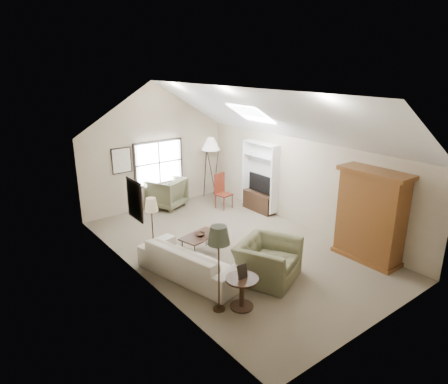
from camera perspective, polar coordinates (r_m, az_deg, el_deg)
room_shell at (r=9.35m, az=1.52°, el=9.97°), size 5.01×8.01×4.00m
window at (r=12.99m, az=-9.29°, el=4.17°), size 1.72×0.08×1.42m
skylight at (r=10.86m, az=3.90°, el=11.15°), size 0.80×1.20×0.52m
wall_art at (r=10.33m, az=-13.61°, el=1.85°), size 1.97×3.71×0.88m
armoire at (r=9.95m, az=20.24°, el=-3.24°), size 0.60×1.50×2.20m
tv_alcove at (r=12.47m, az=5.17°, el=2.31°), size 0.32×1.30×2.10m
media_console at (r=12.71m, az=4.99°, el=-1.39°), size 0.34×1.18×0.60m
tv_panel at (r=12.52m, az=5.07°, el=1.29°), size 0.05×0.90×0.55m
sofa at (r=8.94m, az=-4.63°, el=-9.71°), size 1.55×2.70×0.74m
armchair_near at (r=8.83m, az=6.28°, el=-9.69°), size 1.68×1.60×0.86m
armchair_far at (r=13.08m, az=-8.23°, el=-0.09°), size 1.39×1.40×0.97m
coffee_table at (r=9.90m, az=-3.37°, el=-7.51°), size 1.09×0.76×0.51m
bowl at (r=9.78m, az=-3.40°, el=-6.02°), size 0.28×0.28×0.06m
side_table at (r=7.90m, az=2.57°, el=-14.17°), size 0.77×0.77×0.63m
side_chair at (r=12.79m, az=-0.01°, el=0.10°), size 0.50×0.50×1.14m
tripod_lamp at (r=13.83m, az=-1.87°, el=3.61°), size 0.81×0.81×2.13m
dark_lamp at (r=7.53m, az=-0.74°, el=-10.88°), size 0.51×0.51×1.77m
tan_lamp at (r=9.57m, az=-10.17°, el=-5.19°), size 0.38×0.38×1.59m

